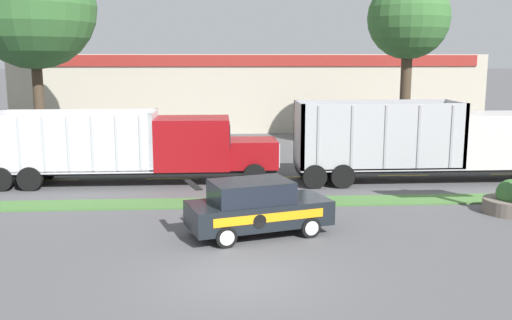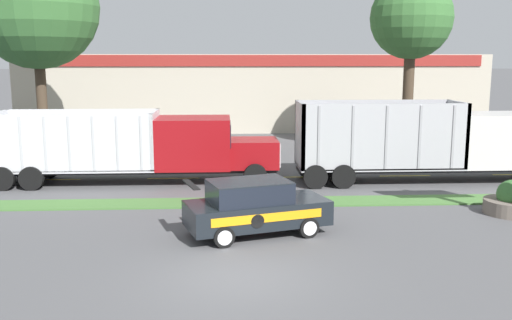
{
  "view_description": "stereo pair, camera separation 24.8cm",
  "coord_description": "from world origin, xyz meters",
  "px_view_note": "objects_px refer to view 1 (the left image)",
  "views": [
    {
      "loc": [
        -0.53,
        -13.65,
        5.41
      ],
      "look_at": [
        0.86,
        7.75,
        1.59
      ],
      "focal_mm": 40.0,
      "sensor_mm": 36.0,
      "label": 1
    },
    {
      "loc": [
        -0.28,
        -13.67,
        5.41
      ],
      "look_at": [
        0.86,
        7.75,
        1.59
      ],
      "focal_mm": 40.0,
      "sensor_mm": 36.0,
      "label": 2
    }
  ],
  "objects_px": {
    "rally_car": "(257,207)",
    "stone_planter": "(510,201)",
    "traffic_cone": "(191,210)",
    "dump_truck_lead": "(459,144)",
    "dump_truck_far_right": "(164,148)"
  },
  "relations": [
    {
      "from": "rally_car",
      "to": "dump_truck_lead",
      "type": "bearing_deg",
      "value": 37.89
    },
    {
      "from": "dump_truck_lead",
      "to": "dump_truck_far_right",
      "type": "height_order",
      "value": "dump_truck_lead"
    },
    {
      "from": "stone_planter",
      "to": "traffic_cone",
      "type": "bearing_deg",
      "value": -179.44
    },
    {
      "from": "dump_truck_far_right",
      "to": "traffic_cone",
      "type": "xyz_separation_m",
      "value": [
        1.43,
        -6.05,
        -1.2
      ]
    },
    {
      "from": "dump_truck_lead",
      "to": "traffic_cone",
      "type": "relative_size",
      "value": 18.78
    },
    {
      "from": "rally_car",
      "to": "stone_planter",
      "type": "height_order",
      "value": "rally_car"
    },
    {
      "from": "dump_truck_far_right",
      "to": "rally_car",
      "type": "height_order",
      "value": "dump_truck_far_right"
    },
    {
      "from": "rally_car",
      "to": "stone_planter",
      "type": "distance_m",
      "value": 9.37
    },
    {
      "from": "dump_truck_lead",
      "to": "stone_planter",
      "type": "height_order",
      "value": "dump_truck_lead"
    },
    {
      "from": "rally_car",
      "to": "traffic_cone",
      "type": "relative_size",
      "value": 7.18
    },
    {
      "from": "dump_truck_far_right",
      "to": "traffic_cone",
      "type": "bearing_deg",
      "value": -76.65
    },
    {
      "from": "dump_truck_lead",
      "to": "rally_car",
      "type": "height_order",
      "value": "dump_truck_lead"
    },
    {
      "from": "traffic_cone",
      "to": "rally_car",
      "type": "bearing_deg",
      "value": -40.57
    },
    {
      "from": "dump_truck_far_right",
      "to": "rally_car",
      "type": "relative_size",
      "value": 2.6
    },
    {
      "from": "rally_car",
      "to": "traffic_cone",
      "type": "xyz_separation_m",
      "value": [
        -2.12,
        1.81,
        -0.56
      ]
    }
  ]
}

